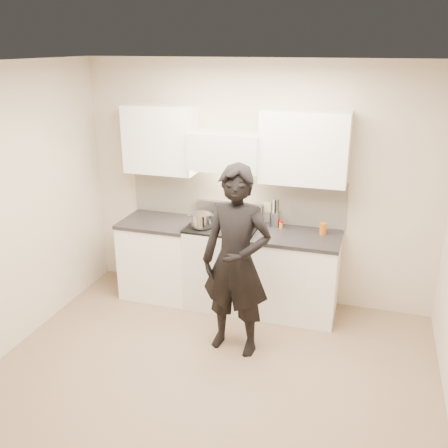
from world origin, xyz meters
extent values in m
plane|color=#7E664B|center=(0.00, 0.00, 0.00)|extent=(4.00, 4.00, 0.00)
cube|color=beige|center=(0.00, 1.75, 1.35)|extent=(4.00, 0.04, 2.70)
cube|color=beige|center=(0.00, -1.75, 1.35)|extent=(4.00, 0.04, 2.70)
cube|color=beige|center=(-2.00, 0.00, 1.35)|extent=(0.04, 3.50, 2.70)
cube|color=silver|center=(0.00, 0.00, 2.69)|extent=(4.00, 3.50, 0.02)
cube|color=silver|center=(-0.25, 1.74, 1.19)|extent=(2.50, 0.02, 0.53)
cube|color=#96969E|center=(-0.30, 1.70, 1.03)|extent=(0.76, 0.08, 0.20)
cube|color=silver|center=(-0.30, 1.55, 1.75)|extent=(0.76, 0.40, 0.40)
cylinder|color=#ADADAD|center=(-0.30, 1.37, 1.57)|extent=(0.66, 0.02, 0.02)
cube|color=white|center=(0.53, 1.58, 1.83)|extent=(0.90, 0.33, 0.75)
cube|color=white|center=(-1.08, 1.58, 1.83)|extent=(0.80, 0.33, 0.75)
cube|color=#B9B48B|center=(0.13, 1.73, 1.10)|extent=(0.08, 0.01, 0.12)
cube|color=silver|center=(-0.30, 1.43, 0.46)|extent=(0.76, 0.65, 0.92)
cube|color=black|center=(-0.30, 1.43, 0.93)|extent=(0.76, 0.65, 0.02)
cube|color=silver|center=(-0.14, 1.54, 0.95)|extent=(0.36, 0.34, 0.01)
cylinder|color=#ADADAD|center=(-0.30, 1.13, 0.78)|extent=(0.62, 0.02, 0.02)
cylinder|color=black|center=(-0.48, 1.28, 0.95)|extent=(0.18, 0.18, 0.01)
cylinder|color=black|center=(-0.12, 1.28, 0.95)|extent=(0.18, 0.18, 0.01)
cylinder|color=black|center=(-0.48, 1.57, 0.95)|extent=(0.18, 0.18, 0.01)
cylinder|color=black|center=(-0.12, 1.57, 0.95)|extent=(0.18, 0.18, 0.01)
cube|color=white|center=(0.53, 1.43, 0.44)|extent=(0.90, 0.65, 0.88)
cube|color=black|center=(0.53, 1.43, 0.90)|extent=(0.92, 0.67, 0.04)
cube|color=white|center=(-1.08, 1.43, 0.44)|extent=(0.80, 0.65, 0.88)
cube|color=black|center=(-1.08, 1.43, 0.90)|extent=(0.82, 0.67, 0.04)
ellipsoid|color=#ADADAD|center=(-0.10, 1.57, 1.04)|extent=(0.31, 0.31, 0.17)
torus|color=#ADADAD|center=(-0.10, 1.57, 1.09)|extent=(0.33, 0.33, 0.01)
ellipsoid|color=beige|center=(-0.10, 1.57, 1.04)|extent=(0.18, 0.18, 0.08)
cylinder|color=white|center=(-0.14, 1.44, 1.14)|extent=(0.02, 0.23, 0.17)
cylinder|color=#ADADAD|center=(-0.50, 1.28, 1.03)|extent=(0.26, 0.26, 0.15)
cube|color=#ADADAD|center=(-0.63, 1.25, 1.09)|extent=(0.05, 0.03, 0.01)
cube|color=#ADADAD|center=(-0.37, 1.31, 1.09)|extent=(0.05, 0.03, 0.01)
cylinder|color=#96969E|center=(0.24, 1.62, 1.00)|extent=(0.12, 0.12, 0.17)
cylinder|color=black|center=(0.27, 1.63, 1.09)|extent=(0.01, 0.01, 0.29)
cylinder|color=white|center=(0.26, 1.65, 1.09)|extent=(0.01, 0.01, 0.29)
cylinder|color=#96969E|center=(0.24, 1.65, 1.09)|extent=(0.01, 0.01, 0.29)
cylinder|color=black|center=(0.22, 1.64, 1.09)|extent=(0.01, 0.01, 0.29)
cylinder|color=#96969E|center=(0.21, 1.62, 1.09)|extent=(0.01, 0.01, 0.29)
cylinder|color=white|center=(0.23, 1.60, 1.09)|extent=(0.01, 0.01, 0.29)
cylinder|color=black|center=(0.25, 1.60, 1.09)|extent=(0.01, 0.01, 0.29)
cylinder|color=#96969E|center=(0.26, 1.61, 1.09)|extent=(0.01, 0.01, 0.29)
cylinder|color=#C47921|center=(0.32, 1.58, 0.95)|extent=(0.04, 0.04, 0.07)
cylinder|color=#E30306|center=(0.32, 1.58, 1.00)|extent=(0.04, 0.04, 0.02)
cylinder|color=#AB5213|center=(0.78, 1.53, 0.98)|extent=(0.07, 0.07, 0.13)
imported|color=black|center=(0.09, 0.57, 0.92)|extent=(0.72, 0.52, 1.84)
camera|label=1|loc=(1.23, -3.51, 2.84)|focal=40.00mm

